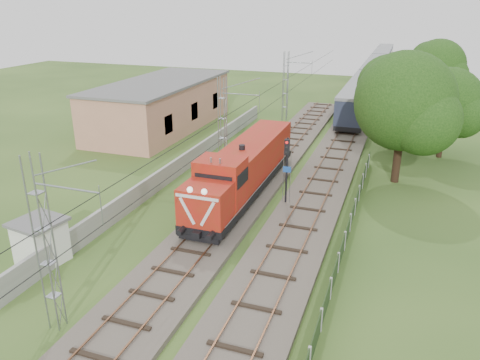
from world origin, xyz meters
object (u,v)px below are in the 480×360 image
at_px(locomotive, 244,168).
at_px(coach_rake, 374,71).
at_px(relay_hut, 41,241).
at_px(signal_post, 287,160).

relative_size(locomotive, coach_rake, 0.25).
bearing_deg(locomotive, relay_hut, -120.94).
distance_m(locomotive, signal_post, 3.58).
bearing_deg(signal_post, locomotive, 167.49).
bearing_deg(relay_hut, coach_rake, 79.01).
bearing_deg(relay_hut, locomotive, 59.06).
xyz_separation_m(coach_rake, signal_post, (-1.71, -52.26, 0.91)).
bearing_deg(locomotive, signal_post, -12.51).
bearing_deg(signal_post, relay_hut, -132.62).
relative_size(coach_rake, relay_hut, 23.63).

